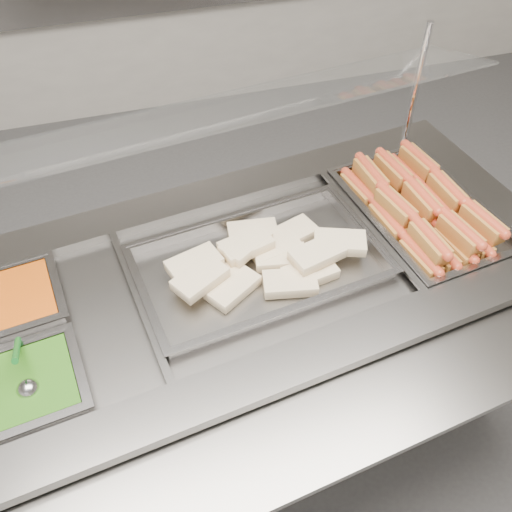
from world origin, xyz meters
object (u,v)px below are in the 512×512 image
object	(u,v)px
sneeze_guard	(205,118)
pan_wraps	(259,267)
serving_spoon	(27,383)
pan_hotdogs	(419,218)
steam_counter	(243,356)

from	to	relation	value
sneeze_guard	pan_wraps	xyz separation A→B (m)	(0.08, -0.19, -0.35)
sneeze_guard	serving_spoon	distance (m)	0.72
sneeze_guard	pan_hotdogs	world-z (taller)	sneeze_guard
steam_counter	sneeze_guard	size ratio (longest dim) A/B	1.18
sneeze_guard	pan_wraps	size ratio (longest dim) A/B	2.30
sneeze_guard	pan_hotdogs	size ratio (longest dim) A/B	2.84
steam_counter	pan_wraps	world-z (taller)	pan_wraps
sneeze_guard	pan_hotdogs	bearing A→B (deg)	-11.68
sneeze_guard	serving_spoon	size ratio (longest dim) A/B	9.34
sneeze_guard	pan_wraps	world-z (taller)	sneeze_guard
steam_counter	sneeze_guard	distance (m)	0.76
pan_wraps	serving_spoon	size ratio (longest dim) A/B	4.06
pan_wraps	serving_spoon	distance (m)	0.63
pan_wraps	serving_spoon	world-z (taller)	serving_spoon
pan_hotdogs	pan_wraps	xyz separation A→B (m)	(-0.51, -0.07, 0.01)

